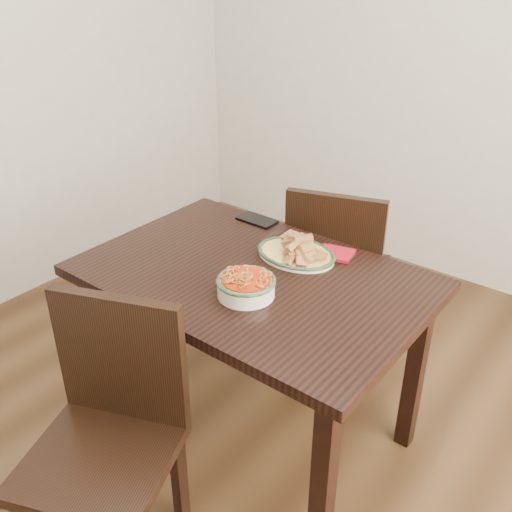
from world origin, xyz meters
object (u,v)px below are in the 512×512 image
Objects in this scene: fish_plate at (296,246)px; smartphone at (257,220)px; chair_near at (110,424)px; noodle_bowl at (246,284)px; dining_table at (253,296)px; chair_far at (336,267)px.

smartphone is (-0.31, 0.16, -0.04)m from fish_plate.
chair_near is 4.41× the size of noodle_bowl.
noodle_bowl is (0.07, -0.13, 0.14)m from dining_table.
dining_table is 1.37× the size of chair_near.
smartphone is (-0.25, -0.26, 0.26)m from chair_far.
smartphone is (-0.33, 0.48, -0.04)m from noodle_bowl.
noodle_bowl is at bearing -86.00° from fish_plate.
smartphone is at bearing 125.93° from dining_table.
chair_far is at bearing 96.01° from noodle_bowl.
chair_near is at bearing 70.02° from chair_far.
dining_table is 7.31× the size of smartphone.
fish_plate is at bearing -27.15° from smartphone.
chair_near reaches higher than dining_table.
chair_far is 2.91× the size of fish_plate.
chair_far is at bearing 45.63° from smartphone.
fish_plate is 0.33m from noodle_bowl.
dining_table is at bearing 64.04° from chair_near.
dining_table is 3.97× the size of fish_plate.
noodle_bowl is at bearing -59.88° from dining_table.
chair_near reaches higher than noodle_bowl.
chair_far reaches higher than noodle_bowl.
dining_table is 6.03× the size of noodle_bowl.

